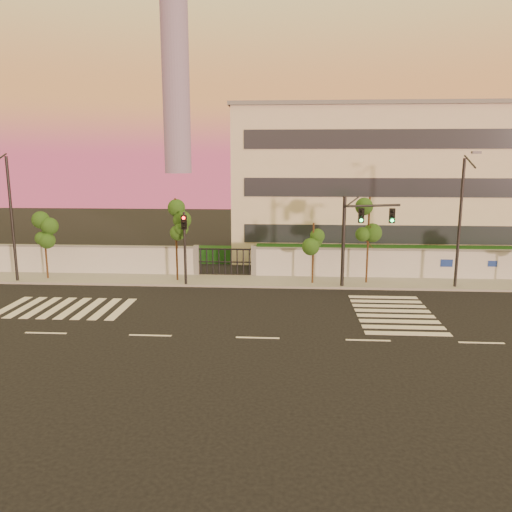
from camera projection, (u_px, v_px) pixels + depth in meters
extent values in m
plane|color=black|center=(258.00, 338.00, 22.83)|extent=(120.00, 120.00, 0.00)
cube|color=gray|center=(267.00, 281.00, 33.10)|extent=(60.00, 3.00, 0.15)
cube|color=#B7BABF|center=(23.00, 260.00, 35.49)|extent=(25.00, 0.30, 2.00)
cube|color=slate|center=(22.00, 245.00, 35.29)|extent=(25.00, 0.36, 0.12)
cube|color=#B7BABF|center=(484.00, 266.00, 33.49)|extent=(31.00, 0.30, 2.00)
cube|color=slate|center=(485.00, 251.00, 33.28)|extent=(31.00, 0.36, 0.12)
cube|color=slate|center=(196.00, 261.00, 34.69)|extent=(0.35, 0.35, 2.20)
cube|color=slate|center=(254.00, 262.00, 34.44)|extent=(0.35, 0.35, 2.20)
cube|color=#133610|center=(393.00, 259.00, 36.30)|extent=(20.00, 2.00, 1.80)
cube|color=#133610|center=(59.00, 258.00, 37.90)|extent=(12.00, 1.80, 1.40)
cube|color=#133610|center=(233.00, 255.00, 39.56)|extent=(6.00, 1.50, 1.20)
cube|color=beige|center=(378.00, 184.00, 42.68)|extent=(24.00, 12.00, 12.00)
cube|color=#262D38|center=(390.00, 234.00, 37.45)|extent=(22.00, 0.08, 1.40)
cube|color=#262D38|center=(392.00, 188.00, 36.78)|extent=(22.00, 0.08, 1.40)
cube|color=#262D38|center=(395.00, 139.00, 36.11)|extent=(22.00, 0.08, 1.40)
cube|color=slate|center=(381.00, 110.00, 41.52)|extent=(24.40, 12.40, 0.30)
cylinder|color=slate|center=(176.00, 78.00, 290.78)|extent=(16.00, 16.00, 110.00)
cube|color=silver|center=(10.00, 307.00, 27.62)|extent=(0.50, 4.00, 0.02)
cube|color=silver|center=(26.00, 307.00, 27.57)|extent=(0.50, 4.00, 0.02)
cube|color=silver|center=(42.00, 307.00, 27.51)|extent=(0.50, 4.00, 0.02)
cube|color=silver|center=(58.00, 308.00, 27.45)|extent=(0.50, 4.00, 0.02)
cube|color=silver|center=(73.00, 308.00, 27.40)|extent=(0.50, 4.00, 0.02)
cube|color=silver|center=(89.00, 308.00, 27.34)|extent=(0.50, 4.00, 0.02)
cube|color=silver|center=(105.00, 309.00, 27.28)|extent=(0.50, 4.00, 0.02)
cube|color=silver|center=(122.00, 309.00, 27.23)|extent=(0.50, 4.00, 0.02)
cube|color=silver|center=(408.00, 334.00, 23.37)|extent=(4.00, 0.50, 0.02)
cube|color=silver|center=(403.00, 327.00, 24.25)|extent=(4.00, 0.50, 0.02)
cube|color=silver|center=(399.00, 321.00, 25.13)|extent=(4.00, 0.50, 0.02)
cube|color=silver|center=(396.00, 316.00, 26.01)|extent=(4.00, 0.50, 0.02)
cube|color=silver|center=(392.00, 311.00, 26.89)|extent=(4.00, 0.50, 0.02)
cube|color=silver|center=(389.00, 306.00, 27.78)|extent=(4.00, 0.50, 0.02)
cube|color=silver|center=(386.00, 301.00, 28.66)|extent=(4.00, 0.50, 0.02)
cube|color=silver|center=(383.00, 297.00, 29.54)|extent=(4.00, 0.50, 0.02)
cube|color=silver|center=(46.00, 333.00, 23.45)|extent=(2.00, 0.15, 0.01)
cube|color=silver|center=(150.00, 335.00, 23.14)|extent=(2.00, 0.15, 0.01)
cube|color=silver|center=(258.00, 338.00, 22.83)|extent=(2.00, 0.15, 0.01)
cube|color=silver|center=(368.00, 340.00, 22.51)|extent=(2.00, 0.15, 0.01)
cube|color=silver|center=(481.00, 343.00, 22.20)|extent=(2.00, 0.15, 0.01)
cylinder|color=#382314|center=(46.00, 248.00, 33.30)|extent=(0.13, 0.13, 4.50)
sphere|color=#1C4212|center=(44.00, 228.00, 33.05)|extent=(1.18, 1.18, 1.18)
sphere|color=#1C4212|center=(52.00, 237.00, 33.36)|extent=(0.90, 0.90, 0.90)
sphere|color=#1C4212|center=(39.00, 235.00, 33.00)|extent=(0.85, 0.85, 0.85)
cylinder|color=#382314|center=(176.00, 241.00, 32.72)|extent=(0.13, 0.13, 5.58)
sphere|color=#1C4212|center=(176.00, 215.00, 32.40)|extent=(1.16, 1.16, 1.16)
sphere|color=#1C4212|center=(182.00, 228.00, 32.74)|extent=(0.89, 0.89, 0.89)
sphere|color=#1C4212|center=(170.00, 224.00, 32.37)|extent=(0.85, 0.85, 0.85)
cylinder|color=#382314|center=(313.00, 254.00, 32.09)|extent=(0.12, 0.12, 4.07)
sphere|color=#1C4212|center=(313.00, 236.00, 31.86)|extent=(1.13, 1.13, 1.13)
sphere|color=#1C4212|center=(319.00, 244.00, 32.15)|extent=(0.86, 0.86, 0.86)
sphere|color=#1C4212|center=(309.00, 242.00, 31.80)|extent=(0.82, 0.82, 0.82)
cylinder|color=#382314|center=(368.00, 242.00, 32.04)|extent=(0.13, 0.13, 5.70)
sphere|color=#1C4212|center=(369.00, 215.00, 31.71)|extent=(1.17, 1.17, 1.17)
sphere|color=#1C4212|center=(374.00, 228.00, 32.06)|extent=(0.89, 0.89, 0.89)
sphere|color=#1C4212|center=(364.00, 224.00, 31.68)|extent=(0.85, 0.85, 0.85)
cylinder|color=black|center=(343.00, 243.00, 31.16)|extent=(0.23, 0.23, 5.81)
cylinder|color=black|center=(374.00, 206.00, 30.60)|extent=(3.44, 1.23, 0.15)
cube|color=black|center=(361.00, 216.00, 30.71)|extent=(0.33, 0.17, 0.84)
sphere|color=#0CF259|center=(361.00, 220.00, 30.65)|extent=(0.19, 0.19, 0.19)
cube|color=black|center=(392.00, 216.00, 30.60)|extent=(0.33, 0.17, 0.84)
sphere|color=#0CF259|center=(392.00, 220.00, 30.54)|extent=(0.19, 0.19, 0.19)
cylinder|color=black|center=(185.00, 250.00, 31.68)|extent=(0.17, 0.17, 4.80)
cube|color=black|center=(184.00, 222.00, 31.30)|extent=(0.37, 0.19, 0.96)
sphere|color=red|center=(184.00, 218.00, 31.13)|extent=(0.21, 0.21, 0.21)
cylinder|color=black|center=(12.00, 221.00, 32.35)|extent=(0.19, 0.19, 8.24)
cylinder|color=black|center=(460.00, 225.00, 30.77)|extent=(0.18, 0.18, 8.12)
cylinder|color=black|center=(470.00, 162.00, 29.14)|extent=(0.10, 1.94, 0.79)
cube|color=#3F3F44|center=(476.00, 152.00, 28.15)|extent=(0.51, 0.25, 0.15)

